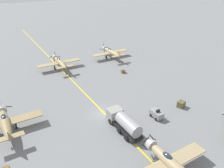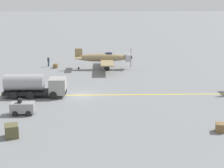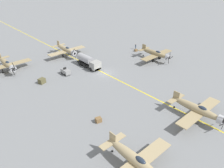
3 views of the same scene
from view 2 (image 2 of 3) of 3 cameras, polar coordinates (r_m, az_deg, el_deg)
ground_plane at (r=49.35m, az=-4.77°, el=-1.70°), size 400.00×400.00×0.00m
taxiway_stripe at (r=49.35m, az=-4.77°, el=-1.69°), size 0.30×160.00×0.01m
airplane_mid_left at (r=65.05m, az=-1.11°, el=4.03°), size 12.00×9.98×3.77m
fuel_tanker at (r=49.10m, az=-11.67°, el=-0.20°), size 2.67×8.00×2.98m
tow_tractor at (r=42.64m, az=-13.48°, el=-3.50°), size 1.57×2.60×1.79m
ground_crew_walking at (r=68.43m, az=-9.66°, el=3.46°), size 0.39×0.39×1.81m
supply_crate_by_tanker at (r=38.10m, az=16.17°, el=-6.39°), size 1.19×1.06×0.85m
supply_crate_mid_lane at (r=67.07m, az=-8.60°, el=2.74°), size 0.98×0.86×0.72m
supply_crate_outboard at (r=36.53m, az=-15.06°, el=-6.91°), size 1.73×1.57×1.21m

